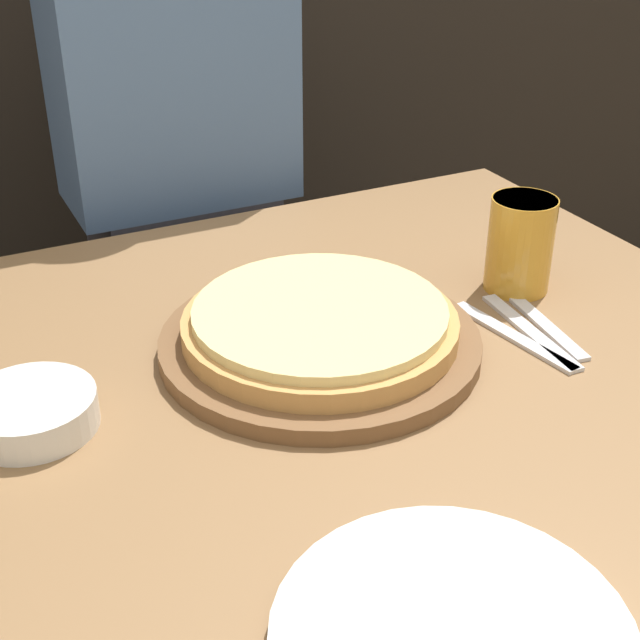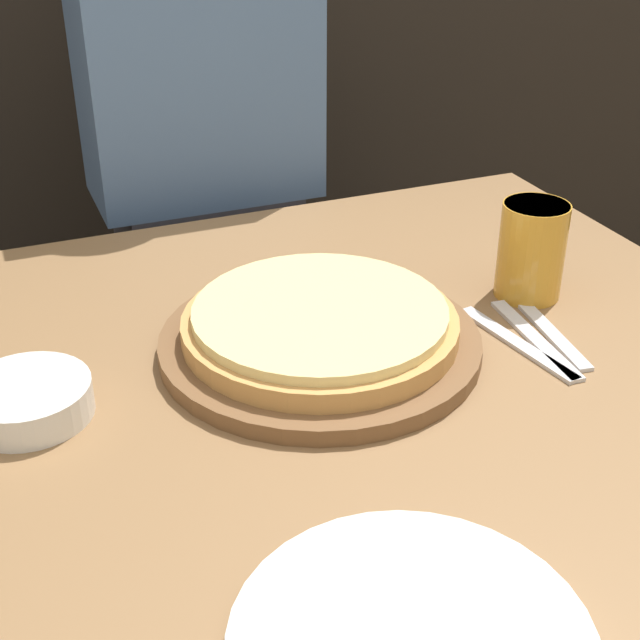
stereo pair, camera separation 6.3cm
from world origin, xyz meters
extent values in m
cylinder|color=brown|center=(0.02, 0.09, 0.77)|extent=(0.37, 0.37, 0.02)
cylinder|color=tan|center=(0.02, 0.09, 0.80)|extent=(0.31, 0.31, 0.02)
cylinder|color=#EAD184|center=(0.02, 0.09, 0.81)|extent=(0.29, 0.29, 0.01)
cylinder|color=gold|center=(0.32, 0.12, 0.83)|extent=(0.08, 0.08, 0.12)
cylinder|color=white|center=(0.32, 0.12, 0.88)|extent=(0.08, 0.08, 0.01)
cylinder|color=silver|center=(-0.30, 0.09, 0.78)|extent=(0.13, 0.13, 0.04)
cube|color=silver|center=(0.23, 0.02, 0.77)|extent=(0.05, 0.19, 0.00)
cube|color=silver|center=(0.26, 0.02, 0.77)|extent=(0.03, 0.19, 0.00)
cube|color=silver|center=(0.28, 0.02, 0.77)|extent=(0.04, 0.16, 0.00)
cube|color=#33333D|center=(0.05, 0.69, 0.37)|extent=(0.29, 0.20, 0.74)
cube|color=#4C6B99|center=(0.05, 0.69, 0.95)|extent=(0.37, 0.20, 0.42)
camera|label=1|loc=(-0.37, -0.69, 1.29)|focal=50.00mm
camera|label=2|loc=(-0.31, -0.72, 1.29)|focal=50.00mm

